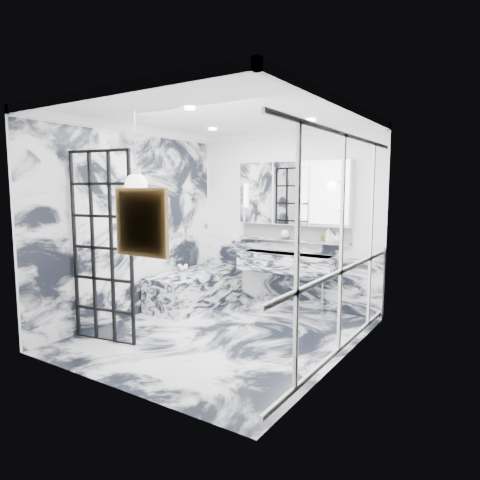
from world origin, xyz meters
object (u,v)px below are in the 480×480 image
Objects in this scene: trough_sink at (287,263)px; mirror_cabinet at (293,193)px; crittall_door at (102,248)px; bathtub at (195,289)px.

mirror_cabinet is at bearing 90.00° from trough_sink.
crittall_door is 1.23× the size of mirror_cabinet.
trough_sink reaches higher than bathtub.
crittall_door is at bearing -87.88° from bathtub.
bathtub is (-1.32, -0.83, -1.54)m from mirror_cabinet.
trough_sink is 0.97× the size of bathtub.
crittall_door is 2.08m from bathtub.
crittall_door reaches higher than trough_sink.
trough_sink is 1.10m from mirror_cabinet.
trough_sink is at bearing -90.00° from mirror_cabinet.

